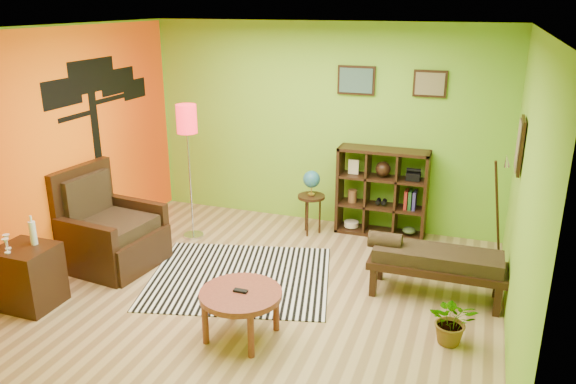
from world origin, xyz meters
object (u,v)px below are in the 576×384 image
(potted_plant, at_px, (452,325))
(coffee_table, at_px, (241,298))
(floor_lamp, at_px, (187,131))
(cube_shelf, at_px, (383,193))
(side_cabinet, at_px, (28,276))
(globe_table, at_px, (311,186))
(bench, at_px, (433,260))
(armchair, at_px, (109,236))

(potted_plant, bearing_deg, coffee_table, -163.75)
(floor_lamp, height_order, cube_shelf, floor_lamp)
(side_cabinet, distance_m, globe_table, 3.59)
(floor_lamp, distance_m, cube_shelf, 2.71)
(side_cabinet, height_order, potted_plant, side_cabinet)
(globe_table, relative_size, bench, 0.61)
(coffee_table, distance_m, potted_plant, 1.98)
(armchair, height_order, side_cabinet, armchair)
(side_cabinet, relative_size, potted_plant, 2.05)
(side_cabinet, distance_m, potted_plant, 4.28)
(side_cabinet, xyz_separation_m, floor_lamp, (0.73, 2.18, 1.13))
(globe_table, xyz_separation_m, cube_shelf, (0.91, 0.30, -0.08))
(side_cabinet, relative_size, floor_lamp, 0.54)
(armchair, relative_size, potted_plant, 2.49)
(armchair, xyz_separation_m, floor_lamp, (0.55, 1.06, 1.10))
(side_cabinet, distance_m, bench, 4.25)
(bench, bearing_deg, floor_lamp, 169.82)
(armchair, relative_size, globe_table, 1.33)
(cube_shelf, bearing_deg, side_cabinet, -134.97)
(floor_lamp, relative_size, bench, 1.23)
(potted_plant, bearing_deg, bench, 107.92)
(coffee_table, xyz_separation_m, bench, (1.62, 1.40, 0.01))
(side_cabinet, distance_m, floor_lamp, 2.56)
(floor_lamp, bearing_deg, bench, -10.18)
(side_cabinet, relative_size, bench, 0.67)
(armchair, relative_size, cube_shelf, 0.99)
(side_cabinet, height_order, bench, side_cabinet)
(coffee_table, distance_m, floor_lamp, 2.75)
(coffee_table, relative_size, globe_table, 0.87)
(floor_lamp, bearing_deg, potted_plant, -22.28)
(bench, xyz_separation_m, potted_plant, (0.28, -0.85, -0.24))
(armchair, height_order, potted_plant, armchair)
(globe_table, height_order, bench, globe_table)
(potted_plant, bearing_deg, armchair, 174.70)
(floor_lamp, bearing_deg, cube_shelf, 21.46)
(cube_shelf, relative_size, bench, 0.82)
(coffee_table, bearing_deg, armchair, 156.64)
(armchair, bearing_deg, potted_plant, -5.30)
(globe_table, bearing_deg, bench, -35.00)
(side_cabinet, relative_size, cube_shelf, 0.82)
(globe_table, bearing_deg, floor_lamp, -156.56)
(armchair, xyz_separation_m, potted_plant, (4.04, -0.37, -0.17))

